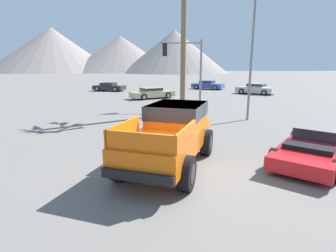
{
  "coord_description": "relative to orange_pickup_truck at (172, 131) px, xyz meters",
  "views": [
    {
      "loc": [
        -0.55,
        -7.86,
        3.27
      ],
      "look_at": [
        -0.26,
        1.39,
        1.13
      ],
      "focal_mm": 28.0,
      "sensor_mm": 36.0,
      "label": 1
    }
  ],
  "objects": [
    {
      "name": "ground_plane",
      "position": [
        0.15,
        -0.69,
        -1.12
      ],
      "size": [
        320.0,
        320.0,
        0.0
      ],
      "primitive_type": "plane",
      "color": "slate"
    },
    {
      "name": "orange_pickup_truck",
      "position": [
        0.0,
        0.0,
        0.0
      ],
      "size": [
        3.53,
        5.49,
        1.97
      ],
      "rotation": [
        0.0,
        0.0,
        -0.35
      ],
      "color": "orange",
      "rests_on": "ground_plane"
    },
    {
      "name": "red_convertible_car",
      "position": [
        4.84,
        -0.07,
        -0.71
      ],
      "size": [
        4.26,
        4.62,
        1.01
      ],
      "rotation": [
        0.0,
        0.0,
        -0.69
      ],
      "color": "red",
      "rests_on": "ground_plane"
    },
    {
      "name": "parked_car_dark",
      "position": [
        -7.1,
        26.54,
        -0.55
      ],
      "size": [
        4.43,
        2.9,
        1.1
      ],
      "rotation": [
        0.0,
        0.0,
        4.42
      ],
      "color": "#232328",
      "rests_on": "ground_plane"
    },
    {
      "name": "parked_car_blue",
      "position": [
        6.39,
        28.78,
        -0.5
      ],
      "size": [
        4.66,
        3.77,
        1.22
      ],
      "rotation": [
        0.0,
        0.0,
        4.16
      ],
      "color": "#334C9E",
      "rests_on": "ground_plane"
    },
    {
      "name": "parked_car_silver",
      "position": [
        10.89,
        22.13,
        -0.49
      ],
      "size": [
        4.46,
        4.08,
        1.24
      ],
      "rotation": [
        0.0,
        0.0,
        0.89
      ],
      "color": "#B7BABF",
      "rests_on": "ground_plane"
    },
    {
      "name": "parked_car_tan",
      "position": [
        -1.2,
        18.18,
        -0.55
      ],
      "size": [
        4.72,
        3.71,
        1.1
      ],
      "rotation": [
        0.0,
        0.0,
        5.23
      ],
      "color": "tan",
      "rests_on": "ground_plane"
    },
    {
      "name": "traffic_light_main",
      "position": [
        1.48,
        11.69,
        2.48
      ],
      "size": [
        3.19,
        0.38,
        5.16
      ],
      "rotation": [
        0.0,
        0.0,
        3.14
      ],
      "color": "slate",
      "rests_on": "ground_plane"
    },
    {
      "name": "street_lamp_post",
      "position": [
        5.0,
        7.17,
        3.63
      ],
      "size": [
        0.9,
        0.24,
        7.94
      ],
      "color": "slate",
      "rests_on": "ground_plane"
    },
    {
      "name": "palm_tree_tall",
      "position": [
        1.16,
        9.45,
        5.82
      ],
      "size": [
        2.82,
        2.79,
        9.39
      ],
      "color": "brown",
      "rests_on": "ground_plane"
    },
    {
      "name": "distant_mountain_range",
      "position": [
        -28.95,
        126.72,
        8.88
      ],
      "size": [
        115.85,
        69.75,
        21.84
      ],
      "color": "gray",
      "rests_on": "ground_plane"
    }
  ]
}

